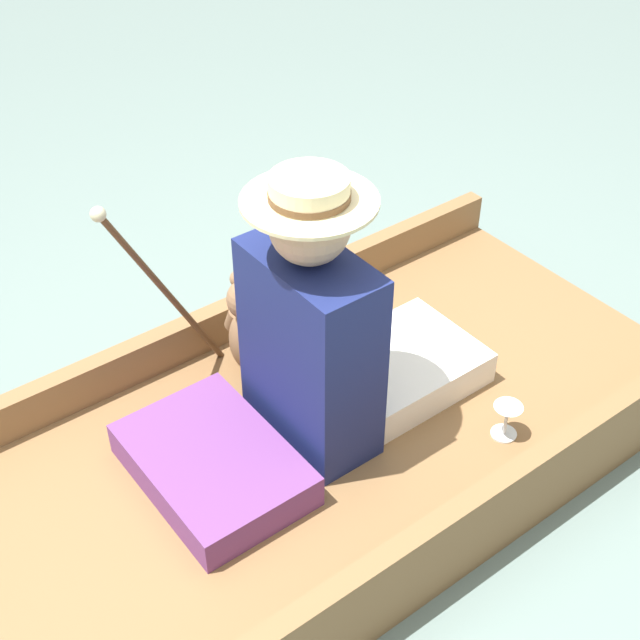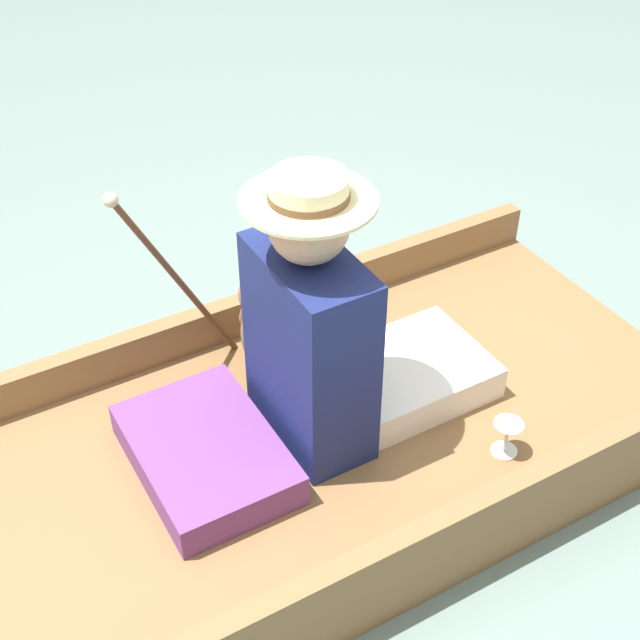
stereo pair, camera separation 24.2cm
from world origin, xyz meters
name	(u,v)px [view 2 (the right image)]	position (x,y,z in m)	size (l,w,h in m)	color
ground_plane	(310,468)	(0.00, 0.00, 0.00)	(16.00, 16.00, 0.00)	slate
punt_boat	(310,448)	(0.00, 0.00, 0.09)	(1.13, 2.41, 0.29)	brown
seat_cushion	(206,454)	(-0.03, -0.32, 0.20)	(0.53, 0.37, 0.10)	#6B3875
seated_person	(334,337)	(-0.02, 0.09, 0.47)	(0.41, 0.76, 0.85)	white
teddy_bear	(262,322)	(-0.35, 0.03, 0.32)	(0.25, 0.15, 0.36)	#846042
wine_glass	(508,431)	(0.35, 0.45, 0.23)	(0.09, 0.09, 0.11)	silver
walking_cane	(165,264)	(-0.46, -0.22, 0.56)	(0.04, 0.36, 0.69)	brown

